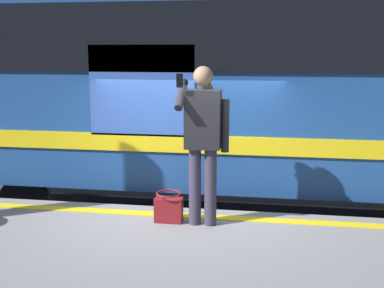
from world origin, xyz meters
TOP-DOWN VIEW (x-y plane):
  - ground_plane at (0.00, 0.00)m, footprint 23.55×23.55m
  - safety_line at (0.00, 0.30)m, footprint 12.23×0.16m
  - track_rail_near at (0.00, -1.13)m, footprint 16.22×0.08m
  - track_rail_far at (0.00, -2.57)m, footprint 16.22×0.08m
  - train_carriage at (-1.64, -1.84)m, footprint 12.97×2.94m
  - passenger at (-0.33, 0.54)m, footprint 0.57×0.55m
  - handbag at (0.08, 0.53)m, footprint 0.32×0.29m

SIDE VIEW (x-z plane):
  - ground_plane at x=0.00m, z-range 0.00..0.00m
  - track_rail_near at x=0.00m, z-range 0.00..0.16m
  - track_rail_far at x=0.00m, z-range 0.00..0.16m
  - safety_line at x=0.00m, z-range 0.89..0.90m
  - handbag at x=0.08m, z-range 0.87..1.23m
  - passenger at x=-0.33m, z-range 1.06..2.88m
  - train_carriage at x=-1.64m, z-range 0.54..4.67m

